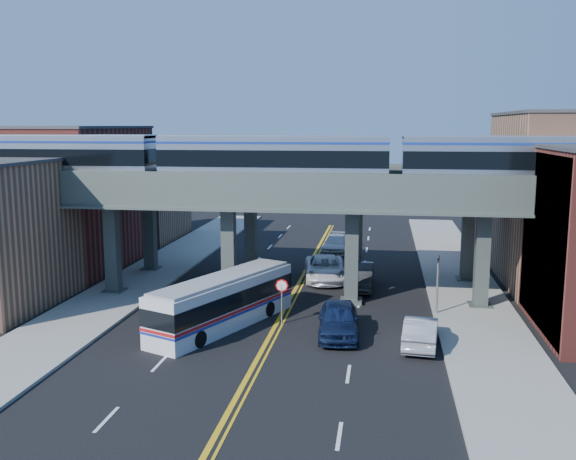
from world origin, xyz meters
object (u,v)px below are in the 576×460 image
transit_train (274,159)px  car_lane_d (336,244)px  transit_bus (223,302)px  stop_sign (282,294)px  traffic_signal (438,278)px  car_lane_b (359,276)px  car_lane_c (325,269)px  car_parked_curb (421,331)px  car_lane_a (339,319)px

transit_train → car_lane_d: (2.81, 16.47, -8.40)m
transit_bus → car_lane_d: bearing=11.9°
stop_sign → traffic_signal: size_ratio=0.64×
car_lane_b → car_lane_d: bearing=102.0°
transit_bus → car_lane_c: (4.67, 11.82, -0.55)m
stop_sign → car_lane_c: stop_sign is taller
traffic_signal → car_parked_curb: bearing=-102.3°
transit_train → car_lane_a: size_ratio=8.36×
car_lane_c → transit_train: bearing=-123.7°
stop_sign → car_lane_a: (3.36, -1.67, -0.85)m
transit_train → car_lane_c: (2.81, 5.82, -8.30)m
traffic_signal → car_lane_a: (-5.54, -4.67, -1.39)m
transit_train → car_lane_b: transit_train is taller
stop_sign → traffic_signal: (8.90, 3.00, 0.54)m
traffic_signal → car_parked_curb: size_ratio=0.87×
car_lane_c → car_lane_d: size_ratio=1.18×
transit_train → stop_sign: size_ratio=17.04×
car_lane_a → car_parked_curb: size_ratio=1.13×
transit_bus → car_parked_curb: (10.84, -1.66, -0.64)m
car_parked_curb → traffic_signal: bearing=-96.3°
car_lane_b → car_parked_curb: (3.59, -11.38, -0.09)m
car_lane_b → transit_bus: bearing=-126.2°
car_lane_b → car_lane_c: 3.32m
traffic_signal → transit_train: bearing=168.9°
car_lane_d → car_parked_curb: car_parked_curb is taller
stop_sign → car_lane_d: stop_sign is taller
transit_bus → car_lane_c: transit_bus is taller
traffic_signal → transit_bus: size_ratio=0.38×
car_parked_curb → car_lane_c: bearing=-59.4°
transit_train → stop_sign: transit_train is taller
car_lane_a → car_lane_c: bearing=94.3°
stop_sign → car_lane_c: 10.96m
car_lane_b → car_parked_curb: 11.93m
stop_sign → car_lane_b: 9.67m
car_lane_b → stop_sign: bearing=-114.5°
car_parked_curb → transit_train: bearing=-34.4°
traffic_signal → car_lane_b: traffic_signal is taller
transit_bus → car_lane_c: bearing=2.1°
car_lane_d → traffic_signal: bearing=-64.5°
transit_train → traffic_signal: bearing=-11.1°
car_lane_a → car_lane_b: car_lane_a is taller
car_lane_a → car_lane_d: (-1.86, 23.14, -0.14)m
transit_bus → car_lane_d: size_ratio=2.03×
traffic_signal → car_lane_c: bearing=133.4°
car_lane_c → car_lane_a: bearing=-89.4°
traffic_signal → car_lane_a: size_ratio=0.77×
stop_sign → transit_bus: 3.35m
transit_train → car_lane_d: transit_train is taller
car_lane_a → car_lane_d: car_lane_a is taller
transit_train → car_lane_c: size_ratio=7.16×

